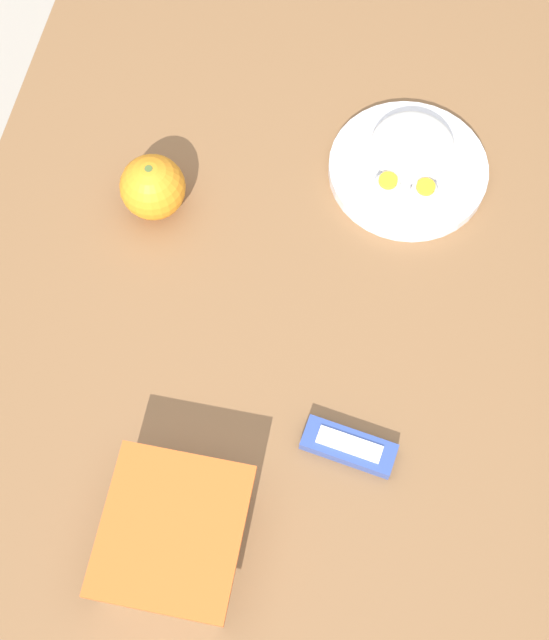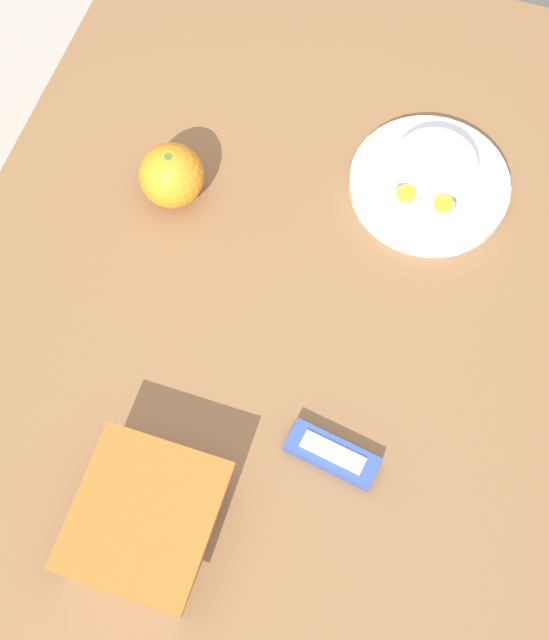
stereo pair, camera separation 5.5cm
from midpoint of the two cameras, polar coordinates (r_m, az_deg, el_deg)
The scene contains 6 objects.
ground_plane at distance 1.83m, azimuth 1.12°, elevation -10.50°, with size 10.00×10.00×0.00m, color #B2A899.
table at distance 1.21m, azimuth 1.67°, elevation -3.15°, with size 1.28×0.88×0.75m.
food_container at distance 1.02m, azimuth -6.58°, elevation -12.84°, with size 0.17×0.15×0.07m.
orange_fruit at distance 1.18m, azimuth -5.26°, elevation 9.13°, with size 0.09×0.09×0.09m.
rice_plate at distance 1.22m, azimuth 11.29°, elevation 8.84°, with size 0.22×0.22×0.06m.
candy_bar at distance 1.06m, azimuth 5.24°, elevation -8.66°, with size 0.06×0.12×0.02m.
Camera 2 is at (-0.42, -0.13, 1.78)m, focal length 50.00 mm.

